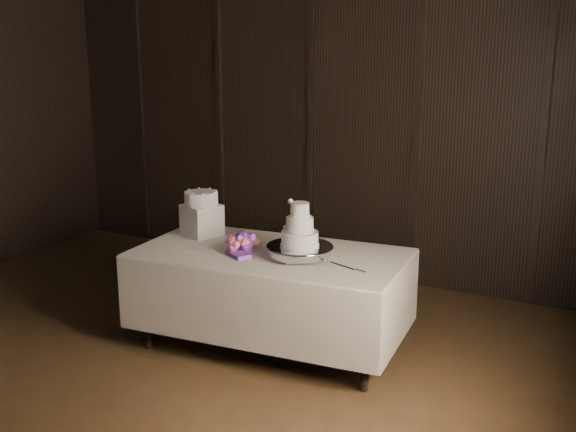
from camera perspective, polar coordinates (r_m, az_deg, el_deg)
The scene contains 8 objects.
room at distance 4.03m, azimuth -21.34°, elevation 2.79°, with size 6.08×7.08×3.08m.
display_table at distance 5.09m, azimuth -1.49°, elevation -6.74°, with size 2.09×1.25×0.76m.
cake_stand at distance 4.81m, azimuth 1.00°, elevation -3.07°, with size 0.48×0.48×0.09m, color silver.
wedding_cake at distance 4.77m, azimuth 0.68°, elevation -1.11°, with size 0.31×0.26×0.32m.
bouquet at distance 4.98m, azimuth -3.98°, elevation -2.26°, with size 0.31×0.41×0.20m, color #C45064, non-canonical shape.
box_pedestal at distance 5.43m, azimuth -7.30°, elevation -0.33°, with size 0.26×0.26×0.25m, color white.
small_cake at distance 5.39m, azimuth -7.36°, elevation 1.50°, with size 0.27×0.27×0.11m, color white.
cake_knife at distance 4.66m, azimuth 4.46°, elevation -4.20°, with size 0.37×0.02×0.01m, color silver.
Camera 1 is at (3.07, -2.51, 2.21)m, focal length 42.00 mm.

